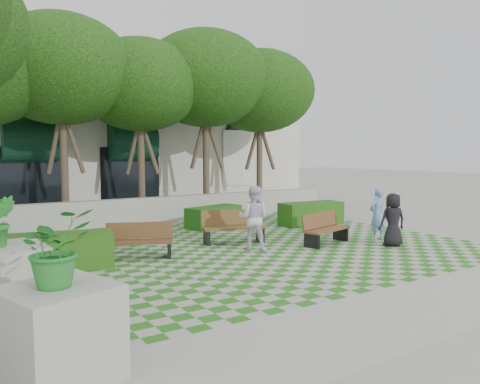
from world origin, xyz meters
TOP-DOWN VIEW (x-y plane):
  - ground at (0.00, 0.00)m, footprint 90.00×90.00m
  - lawn at (0.00, 1.00)m, footprint 12.00×12.00m
  - sidewalk_south at (0.00, -4.70)m, footprint 16.00×2.00m
  - retaining_wall at (0.00, 6.20)m, footprint 15.00×0.36m
  - bench_east at (2.28, -0.01)m, footprint 1.71×0.93m
  - bench_mid at (0.28, 1.50)m, footprint 1.82×1.04m
  - bench_west at (-2.58, 1.16)m, footprint 1.66×1.13m
  - hedge_east at (4.23, 2.74)m, footprint 2.27×1.05m
  - hedge_midright at (1.18, 4.14)m, footprint 2.10×1.28m
  - hedge_west at (-4.36, 1.13)m, footprint 2.31×1.35m
  - planter_front at (-5.51, -4.10)m, footprint 1.35×1.35m
  - planter_back at (-5.79, -1.75)m, footprint 1.21×1.21m
  - person_blue at (3.90, -0.42)m, footprint 0.57×0.39m
  - person_dark at (3.56, -1.23)m, footprint 0.81×0.67m
  - person_white at (0.22, 0.44)m, footprint 1.01×1.01m
  - tree_row at (-1.86, 5.95)m, footprint 17.70×13.40m
  - building at (0.93, 14.08)m, footprint 18.00×8.92m

SIDE VIEW (x-z plane):
  - ground at x=0.00m, z-range 0.00..0.00m
  - sidewalk_south at x=0.00m, z-range 0.00..0.01m
  - lawn at x=0.00m, z-range 0.01..0.01m
  - hedge_midright at x=1.18m, z-range 0.00..0.69m
  - hedge_west at x=-4.36m, z-range 0.00..0.76m
  - hedge_east at x=4.23m, z-range 0.00..0.77m
  - bench_west at x=-2.58m, z-range -0.02..0.81m
  - bench_east at x=2.28m, z-range -0.02..0.84m
  - bench_mid at x=0.28m, z-range -0.02..0.89m
  - retaining_wall at x=0.00m, z-range 0.00..0.90m
  - planter_back at x=-5.79m, z-range -0.31..1.57m
  - person_dark at x=3.56m, z-range 0.00..1.42m
  - person_blue at x=3.90m, z-range 0.00..1.50m
  - planter_front at x=-5.51m, z-range -0.18..1.74m
  - person_white at x=0.22m, z-range 0.00..1.65m
  - building at x=0.93m, z-range -0.06..5.09m
  - tree_row at x=-1.86m, z-range 1.47..8.88m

